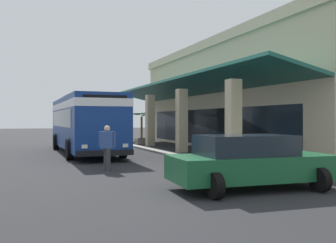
# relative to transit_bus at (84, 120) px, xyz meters

# --- Properties ---
(ground) EXTENTS (120.00, 120.00, 0.00)m
(ground) POSITION_rel_transit_bus_xyz_m (-3.42, 9.34, -1.85)
(ground) COLOR #262628
(curb_strip) EXTENTS (26.89, 0.50, 0.12)m
(curb_strip) POSITION_rel_transit_bus_xyz_m (-0.93, 3.94, -1.79)
(curb_strip) COLOR #9E998E
(curb_strip) RESTS_ON ground
(plaza_building) EXTENTS (22.70, 14.26, 7.24)m
(plaza_building) POSITION_rel_transit_bus_xyz_m (-0.93, 13.56, 1.77)
(plaza_building) COLOR #C6B793
(plaza_building) RESTS_ON ground
(transit_bus) EXTENTS (11.22, 2.88, 3.34)m
(transit_bus) POSITION_rel_transit_bus_xyz_m (0.00, 0.00, 0.00)
(transit_bus) COLOR navy
(transit_bus) RESTS_ON ground
(parked_sedan_green) EXTENTS (2.65, 4.52, 1.47)m
(parked_sedan_green) POSITION_rel_transit_bus_xyz_m (12.99, 2.36, -1.10)
(parked_sedan_green) COLOR #195933
(parked_sedan_green) RESTS_ON ground
(pedestrian) EXTENTS (0.46, 0.55, 1.67)m
(pedestrian) POSITION_rel_transit_bus_xyz_m (7.92, -0.41, -0.91)
(pedestrian) COLOR #38383D
(pedestrian) RESTS_ON ground
(potted_palm) EXTENTS (1.98, 1.85, 2.45)m
(potted_palm) POSITION_rel_transit_bus_xyz_m (-5.64, 5.23, -1.20)
(potted_palm) COLOR gray
(potted_palm) RESTS_ON ground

